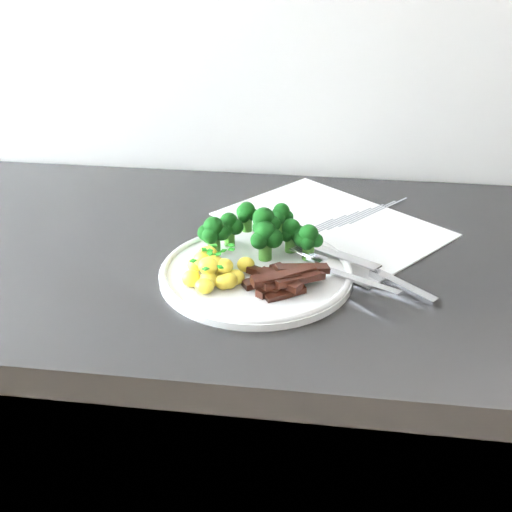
# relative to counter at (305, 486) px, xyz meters

# --- Properties ---
(counter) EXTENTS (2.35, 0.59, 0.88)m
(counter) POSITION_rel_counter_xyz_m (0.00, 0.00, 0.00)
(counter) COLOR black
(counter) RESTS_ON ground
(recipe_paper) EXTENTS (0.38, 0.37, 0.00)m
(recipe_paper) POSITION_rel_counter_xyz_m (0.02, 0.10, 0.44)
(recipe_paper) COLOR white
(recipe_paper) RESTS_ON counter
(plate) EXTENTS (0.25, 0.25, 0.01)m
(plate) POSITION_rel_counter_xyz_m (-0.07, -0.07, 0.45)
(plate) COLOR silver
(plate) RESTS_ON counter
(broccoli) EXTENTS (0.17, 0.10, 0.06)m
(broccoli) POSITION_rel_counter_xyz_m (-0.08, -0.01, 0.48)
(broccoli) COLOR #2E641A
(broccoli) RESTS_ON plate
(potatoes) EXTENTS (0.09, 0.09, 0.04)m
(potatoes) POSITION_rel_counter_xyz_m (-0.12, -0.09, 0.46)
(potatoes) COLOR yellow
(potatoes) RESTS_ON plate
(beef_strips) EXTENTS (0.11, 0.09, 0.03)m
(beef_strips) POSITION_rel_counter_xyz_m (-0.03, -0.10, 0.46)
(beef_strips) COLOR black
(beef_strips) RESTS_ON plate
(fork) EXTENTS (0.14, 0.11, 0.02)m
(fork) POSITION_rel_counter_xyz_m (0.04, -0.07, 0.46)
(fork) COLOR #B9B9BE
(fork) RESTS_ON plate
(knife) EXTENTS (0.17, 0.13, 0.02)m
(knife) POSITION_rel_counter_xyz_m (0.09, -0.06, 0.45)
(knife) COLOR #B9B9BE
(knife) RESTS_ON plate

